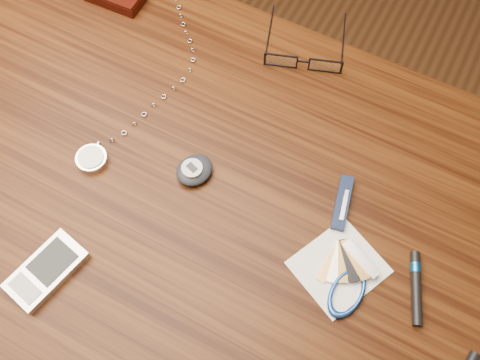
# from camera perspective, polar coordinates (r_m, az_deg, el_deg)

# --- Properties ---
(ground) EXTENTS (3.80, 3.80, 0.00)m
(ground) POSITION_cam_1_polar(r_m,az_deg,el_deg) (1.46, -3.40, -13.74)
(ground) COLOR #472814
(ground) RESTS_ON ground
(desk) EXTENTS (1.00, 0.70, 0.75)m
(desk) POSITION_cam_1_polar(r_m,az_deg,el_deg) (0.85, -5.72, -3.85)
(desk) COLOR #331808
(desk) RESTS_ON ground
(eyeglasses) EXTENTS (0.16, 0.16, 0.03)m
(eyeglasses) POSITION_cam_1_polar(r_m,az_deg,el_deg) (0.86, 6.77, 12.59)
(eyeglasses) COLOR black
(eyeglasses) RESTS_ON desk
(pocket_watch) EXTENTS (0.11, 0.35, 0.01)m
(pocket_watch) POSITION_cam_1_polar(r_m,az_deg,el_deg) (0.80, -14.94, 2.95)
(pocket_watch) COLOR silver
(pocket_watch) RESTS_ON desk
(pda_phone) EXTENTS (0.07, 0.11, 0.02)m
(pda_phone) POSITION_cam_1_polar(r_m,az_deg,el_deg) (0.74, -19.95, -9.06)
(pda_phone) COLOR #B9B9BE
(pda_phone) RESTS_ON desk
(pedometer) EXTENTS (0.06, 0.07, 0.02)m
(pedometer) POSITION_cam_1_polar(r_m,az_deg,el_deg) (0.75, -4.90, 1.07)
(pedometer) COLOR black
(pedometer) RESTS_ON desk
(notepad_keys) EXTENTS (0.13, 0.14, 0.01)m
(notepad_keys) POSITION_cam_1_polar(r_m,az_deg,el_deg) (0.71, 11.04, -10.23)
(notepad_keys) COLOR silver
(notepad_keys) RESTS_ON desk
(pocket_knife) EXTENTS (0.04, 0.08, 0.01)m
(pocket_knife) POSITION_cam_1_polar(r_m,az_deg,el_deg) (0.75, 10.85, -2.43)
(pocket_knife) COLOR black
(pocket_knife) RESTS_ON desk
(black_blue_pen) EXTENTS (0.05, 0.09, 0.01)m
(black_blue_pen) POSITION_cam_1_polar(r_m,az_deg,el_deg) (0.73, 18.27, -10.63)
(black_blue_pen) COLOR black
(black_blue_pen) RESTS_ON desk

